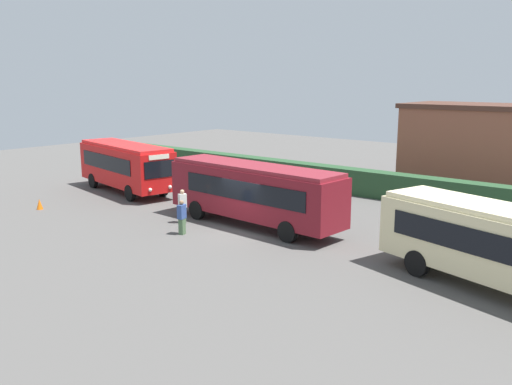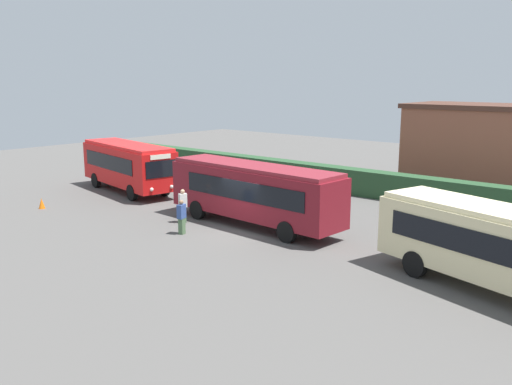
% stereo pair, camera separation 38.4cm
% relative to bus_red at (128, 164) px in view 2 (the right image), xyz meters
% --- Properties ---
extents(ground_plane, '(79.79, 79.79, 0.00)m').
position_rel_bus_red_xyz_m(ground_plane, '(12.08, -2.46, -1.82)').
color(ground_plane, '#514F4C').
extents(bus_red, '(9.03, 3.96, 3.16)m').
position_rel_bus_red_xyz_m(bus_red, '(0.00, 0.00, 0.00)').
color(bus_red, red).
rests_on(bus_red, ground_plane).
extents(bus_maroon, '(10.21, 2.82, 3.12)m').
position_rel_bus_red_xyz_m(bus_maroon, '(11.90, -1.16, -0.02)').
color(bus_maroon, maroon).
rests_on(bus_maroon, ground_plane).
extents(bus_cream, '(9.89, 4.86, 2.97)m').
position_rel_bus_red_xyz_m(bus_cream, '(24.43, -2.49, -0.09)').
color(bus_cream, beige).
rests_on(bus_cream, ground_plane).
extents(person_left, '(0.52, 0.50, 1.64)m').
position_rel_bus_red_xyz_m(person_left, '(-2.34, 3.17, -0.97)').
color(person_left, '#4C6B47').
rests_on(person_left, ground_plane).
extents(person_center, '(0.37, 0.45, 1.75)m').
position_rel_bus_red_xyz_m(person_center, '(8.74, -3.07, -0.89)').
color(person_center, '#4C6B47').
rests_on(person_center, ground_plane).
extents(person_right, '(0.36, 0.49, 1.66)m').
position_rel_bus_red_xyz_m(person_right, '(10.29, -4.54, -0.95)').
color(person_right, '#4C6B47').
rests_on(person_right, ground_plane).
extents(hedge_row, '(51.89, 1.22, 1.63)m').
position_rel_bus_red_xyz_m(hedge_row, '(12.08, 9.03, -1.00)').
color(hedge_row, '#25482A').
rests_on(hedge_row, ground_plane).
extents(depot_building, '(10.62, 5.53, 5.74)m').
position_rel_bus_red_xyz_m(depot_building, '(18.42, 14.41, 1.06)').
color(depot_building, brown).
rests_on(depot_building, ground_plane).
extents(traffic_cone, '(0.36, 0.36, 0.60)m').
position_rel_bus_red_xyz_m(traffic_cone, '(0.25, -6.25, -1.52)').
color(traffic_cone, orange).
rests_on(traffic_cone, ground_plane).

